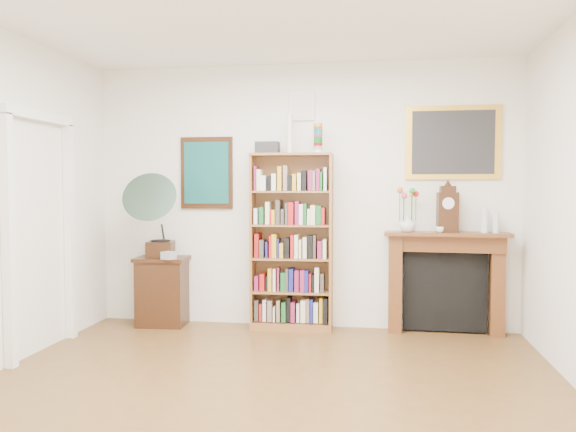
% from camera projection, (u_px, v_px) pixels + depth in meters
% --- Properties ---
extents(room, '(4.51, 5.01, 2.81)m').
position_uv_depth(room, '(252.00, 203.00, 3.53)').
color(room, brown).
rests_on(room, ground).
extents(door_casing, '(0.08, 1.02, 2.17)m').
position_uv_depth(door_casing, '(41.00, 213.00, 5.05)').
color(door_casing, white).
rests_on(door_casing, left_wall).
extents(teal_poster, '(0.58, 0.04, 0.78)m').
position_uv_depth(teal_poster, '(207.00, 173.00, 6.12)').
color(teal_poster, black).
rests_on(teal_poster, back_wall).
extents(small_picture, '(0.26, 0.04, 0.30)m').
position_uv_depth(small_picture, '(302.00, 106.00, 5.92)').
color(small_picture, white).
rests_on(small_picture, back_wall).
extents(gilt_painting, '(0.95, 0.04, 0.75)m').
position_uv_depth(gilt_painting, '(453.00, 142.00, 5.71)').
color(gilt_painting, gold).
rests_on(gilt_painting, back_wall).
extents(bookshelf, '(0.86, 0.33, 2.12)m').
position_uv_depth(bookshelf, '(291.00, 232.00, 5.86)').
color(bookshelf, brown).
rests_on(bookshelf, floor).
extents(side_cabinet, '(0.57, 0.43, 0.74)m').
position_uv_depth(side_cabinet, '(162.00, 291.00, 6.06)').
color(side_cabinet, black).
rests_on(side_cabinet, floor).
extents(fireplace, '(1.25, 0.36, 1.04)m').
position_uv_depth(fireplace, '(445.00, 274.00, 5.72)').
color(fireplace, '#4C2711').
rests_on(fireplace, floor).
extents(gramophone, '(0.66, 0.77, 0.90)m').
position_uv_depth(gramophone, '(155.00, 211.00, 5.90)').
color(gramophone, black).
rests_on(gramophone, side_cabinet).
extents(cd_stack, '(0.16, 0.16, 0.08)m').
position_uv_depth(cd_stack, '(169.00, 255.00, 5.86)').
color(cd_stack, silver).
rests_on(cd_stack, side_cabinet).
extents(mantel_clock, '(0.21, 0.14, 0.47)m').
position_uv_depth(mantel_clock, '(448.00, 210.00, 5.62)').
color(mantel_clock, black).
rests_on(mantel_clock, fireplace).
extents(flower_vase, '(0.22, 0.22, 0.17)m').
position_uv_depth(flower_vase, '(408.00, 223.00, 5.68)').
color(flower_vase, silver).
rests_on(flower_vase, fireplace).
extents(teacup, '(0.09, 0.09, 0.06)m').
position_uv_depth(teacup, '(440.00, 230.00, 5.59)').
color(teacup, silver).
rests_on(teacup, fireplace).
extents(bottle_left, '(0.07, 0.07, 0.24)m').
position_uv_depth(bottle_left, '(485.00, 221.00, 5.58)').
color(bottle_left, silver).
rests_on(bottle_left, fireplace).
extents(bottle_right, '(0.06, 0.06, 0.20)m').
position_uv_depth(bottle_right, '(496.00, 223.00, 5.58)').
color(bottle_right, silver).
rests_on(bottle_right, fireplace).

